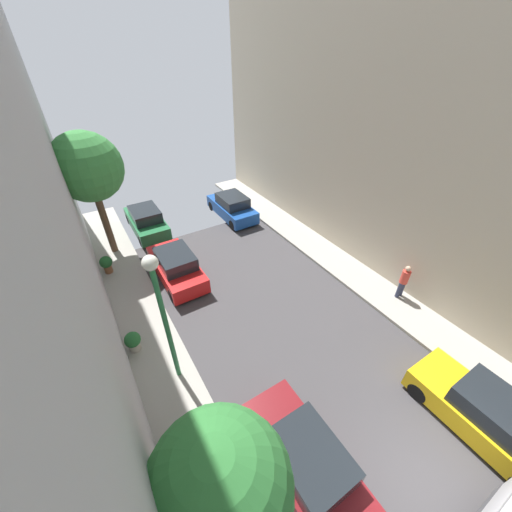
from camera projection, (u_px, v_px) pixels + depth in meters
The scene contains 13 objects.
ground at pixel (437, 495), 8.00m from camera, with size 32.00×32.00×0.00m, color #423F42.
parked_car_left_3 at pixel (306, 462), 8.00m from camera, with size 1.78×4.20×1.57m.
parked_car_left_4 at pixel (176, 266), 14.85m from camera, with size 1.78×4.20×1.57m.
parked_car_left_5 at pixel (146, 221), 18.53m from camera, with size 1.78×4.20×1.57m.
parked_car_right_1 at pixel (486, 415), 9.00m from camera, with size 1.78×4.20×1.57m.
parked_car_right_2 at pixel (232, 207), 20.05m from camera, with size 1.78×4.20×1.57m.
pedestrian at pixel (404, 281), 13.43m from camera, with size 0.40×0.36×1.72m.
street_tree_0 at pixel (219, 487), 5.01m from camera, with size 2.54×2.54×4.95m.
street_tree_2 at pixel (87, 168), 14.17m from camera, with size 3.30×3.30×6.44m.
potted_plant_0 at pixel (174, 445), 8.35m from camera, with size 0.69×0.69×0.97m.
potted_plant_2 at pixel (106, 263), 15.07m from camera, with size 0.61×0.61×0.94m.
potted_plant_3 at pixel (133, 341), 11.31m from camera, with size 0.60×0.60×0.84m.
lamp_post at pixel (161, 305), 8.70m from camera, with size 0.44×0.44×5.21m.
Camera 1 is at (-5.53, 0.27, 9.88)m, focal length 21.03 mm.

